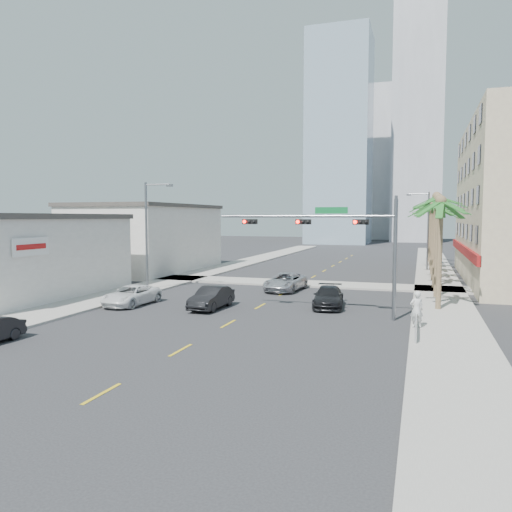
{
  "coord_description": "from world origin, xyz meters",
  "views": [
    {
      "loc": [
        10.41,
        -22.38,
        6.14
      ],
      "look_at": [
        -0.2,
        9.71,
        3.5
      ],
      "focal_mm": 35.0,
      "sensor_mm": 36.0,
      "label": 1
    }
  ],
  "objects": [
    {
      "name": "car_lane_center",
      "position": [
        -0.22,
        17.6,
        0.75
      ],
      "size": [
        2.9,
        5.57,
        1.5
      ],
      "primitive_type": "imported",
      "rotation": [
        0.0,
        0.0,
        -0.08
      ],
      "color": "silver",
      "rests_on": "ground"
    },
    {
      "name": "car_lane_left",
      "position": [
        -2.84,
        8.13,
        0.74
      ],
      "size": [
        1.7,
        4.54,
        1.48
      ],
      "primitive_type": "imported",
      "rotation": [
        0.0,
        0.0,
        -0.03
      ],
      "color": "black",
      "rests_on": "ground"
    },
    {
      "name": "car_lane_right",
      "position": [
        4.53,
        11.14,
        0.7
      ],
      "size": [
        2.53,
        5.02,
        1.4
      ],
      "primitive_type": "imported",
      "rotation": [
        0.0,
        0.0,
        0.12
      ],
      "color": "black",
      "rests_on": "ground"
    },
    {
      "name": "traffic_signal_mast",
      "position": [
        5.78,
        7.95,
        5.06
      ],
      "size": [
        11.12,
        0.54,
        7.2
      ],
      "color": "slate",
      "rests_on": "ground"
    },
    {
      "name": "palm_tree_0",
      "position": [
        11.6,
        12.0,
        7.08
      ],
      "size": [
        4.8,
        4.8,
        7.8
      ],
      "color": "brown",
      "rests_on": "ground"
    },
    {
      "name": "palm_tree_7",
      "position": [
        11.6,
        48.4,
        7.43
      ],
      "size": [
        4.8,
        4.8,
        8.16
      ],
      "color": "brown",
      "rests_on": "ground"
    },
    {
      "name": "palm_tree_1",
      "position": [
        11.6,
        17.2,
        7.43
      ],
      "size": [
        4.8,
        4.8,
        8.16
      ],
      "color": "brown",
      "rests_on": "ground"
    },
    {
      "name": "building_left_near",
      "position": [
        -19.0,
        8.0,
        3.0
      ],
      "size": [
        10.0,
        16.0,
        6.0
      ],
      "primitive_type": "cube",
      "color": "beige",
      "rests_on": "ground"
    },
    {
      "name": "sidewalk_right",
      "position": [
        12.0,
        20.0,
        0.07
      ],
      "size": [
        4.0,
        120.0,
        0.15
      ],
      "primitive_type": "cube",
      "color": "gray",
      "rests_on": "ground"
    },
    {
      "name": "sidewalk_cross",
      "position": [
        0.0,
        22.0,
        0.07
      ],
      "size": [
        80.0,
        4.0,
        0.15
      ],
      "primitive_type": "cube",
      "color": "gray",
      "rests_on": "ground"
    },
    {
      "name": "car_parked_far",
      "position": [
        -8.7,
        7.63,
        0.69
      ],
      "size": [
        2.54,
        5.05,
        1.37
      ],
      "primitive_type": "imported",
      "rotation": [
        0.0,
        0.0,
        -0.05
      ],
      "color": "white",
      "rests_on": "ground"
    },
    {
      "name": "palm_tree_5",
      "position": [
        11.6,
        38.0,
        7.78
      ],
      "size": [
        4.8,
        4.8,
        8.52
      ],
      "color": "brown",
      "rests_on": "ground"
    },
    {
      "name": "palm_tree_3",
      "position": [
        11.6,
        27.6,
        7.08
      ],
      "size": [
        4.8,
        4.8,
        7.8
      ],
      "color": "brown",
      "rests_on": "ground"
    },
    {
      "name": "palm_tree_2",
      "position": [
        11.6,
        22.4,
        7.78
      ],
      "size": [
        4.8,
        4.8,
        8.52
      ],
      "color": "brown",
      "rests_on": "ground"
    },
    {
      "name": "palm_tree_6",
      "position": [
        11.6,
        43.2,
        7.08
      ],
      "size": [
        4.8,
        4.8,
        7.8
      ],
      "color": "brown",
      "rests_on": "ground"
    },
    {
      "name": "guardrail",
      "position": [
        10.3,
        6.0,
        0.67
      ],
      "size": [
        0.08,
        8.08,
        1.0
      ],
      "color": "silver",
      "rests_on": "ground"
    },
    {
      "name": "streetlight_right",
      "position": [
        11.0,
        38.0,
        5.06
      ],
      "size": [
        2.55,
        0.25,
        9.0
      ],
      "color": "slate",
      "rests_on": "ground"
    },
    {
      "name": "building_left_far",
      "position": [
        -19.5,
        28.0,
        3.6
      ],
      "size": [
        11.0,
        18.0,
        7.2
      ],
      "primitive_type": "cube",
      "color": "beige",
      "rests_on": "ground"
    },
    {
      "name": "ground",
      "position": [
        0.0,
        0.0,
        0.0
      ],
      "size": [
        260.0,
        260.0,
        0.0
      ],
      "primitive_type": "plane",
      "color": "#262628",
      "rests_on": "ground"
    },
    {
      "name": "tower_far_left",
      "position": [
        -8.0,
        95.0,
        24.0
      ],
      "size": [
        14.0,
        14.0,
        48.0
      ],
      "primitive_type": "cube",
      "color": "#99B2C6",
      "rests_on": "ground"
    },
    {
      "name": "sidewalk_left",
      "position": [
        -12.0,
        20.0,
        0.07
      ],
      "size": [
        4.0,
        120.0,
        0.15
      ],
      "primitive_type": "cube",
      "color": "gray",
      "rests_on": "ground"
    },
    {
      "name": "streetlight_left",
      "position": [
        -11.0,
        14.0,
        5.06
      ],
      "size": [
        2.55,
        0.25,
        9.0
      ],
      "color": "slate",
      "rests_on": "ground"
    },
    {
      "name": "tower_far_center",
      "position": [
        -3.0,
        125.0,
        21.0
      ],
      "size": [
        16.0,
        16.0,
        42.0
      ],
      "primitive_type": "cube",
      "color": "#ADADB2",
      "rests_on": "ground"
    },
    {
      "name": "tower_far_right",
      "position": [
        9.0,
        110.0,
        30.0
      ],
      "size": [
        12.0,
        12.0,
        60.0
      ],
      "primitive_type": "cube",
      "color": "#ADADB2",
      "rests_on": "ground"
    },
    {
      "name": "palm_tree_4",
      "position": [
        11.6,
        32.8,
        7.43
      ],
      "size": [
        4.8,
        4.8,
        8.16
      ],
      "color": "brown",
      "rests_on": "ground"
    },
    {
      "name": "pedestrian",
      "position": [
        10.3,
        5.71,
        1.15
      ],
      "size": [
        0.85,
        0.69,
        2.0
      ],
      "primitive_type": "imported",
      "rotation": [
        0.0,
        0.0,
        3.48
      ],
      "color": "silver",
      "rests_on": "sidewalk_right"
    }
  ]
}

